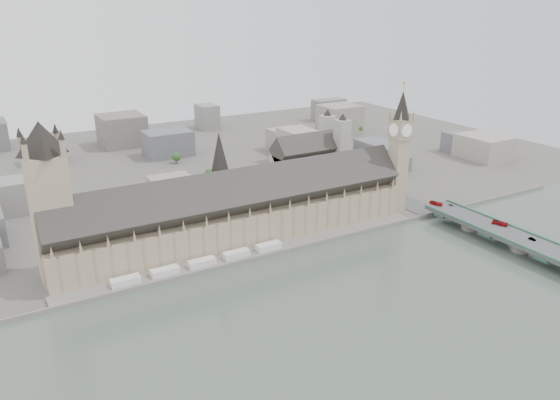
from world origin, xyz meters
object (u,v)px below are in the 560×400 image
elizabeth_tower (399,144)px  palace_of_westminster (238,212)px  victoria_tower (49,195)px  red_bus_north (436,203)px  red_bus_south (500,223)px  westminster_bridge (511,241)px  westminster_abbey (310,162)px  car_silver (532,239)px  car_approach (451,205)px

elizabeth_tower → palace_of_westminster: bearing=175.2°
victoria_tower → red_bus_north: (280.41, -43.41, -43.49)m
elizabeth_tower → red_bus_south: elizabeth_tower is taller
red_bus_north → red_bus_south: (9.56, -54.40, 0.06)m
palace_of_westminster → westminster_bridge: (162.00, -107.20, -17.58)m
westminster_abbey → red_bus_north: 122.75m
elizabeth_tower → westminster_abbey: (-27.08, 87.00, -33.01)m
victoria_tower → westminster_abbey: 244.79m
palace_of_westminster → car_silver: palace_of_westminster is taller
elizabeth_tower → car_silver: bearing=-76.1°
westminster_abbey → victoria_tower: bearing=-163.5°
palace_of_westminster → elizabeth_tower: bearing=-4.8°
car_silver → car_approach: size_ratio=1.09×
red_bus_south → victoria_tower: bearing=139.9°
victoria_tower → red_bus_south: victoria_tower is taller
palace_of_westminster → elizabeth_tower: (138.00, -11.70, 35.38)m
victoria_tower → red_bus_south: (289.97, -97.81, -43.43)m
victoria_tower → car_approach: 297.80m
palace_of_westminster → elizabeth_tower: size_ratio=2.47×
westminster_bridge → car_silver: car_silver is taller
red_bus_north → victoria_tower: bearing=149.8°
palace_of_westminster → car_approach: (168.04, -44.70, -11.80)m
palace_of_westminster → victoria_tower: bearing=177.0°
red_bus_north → red_bus_south: bearing=-101.5°
elizabeth_tower → red_bus_north: (20.41, -25.41, -46.37)m
palace_of_westminster → elizabeth_tower: 142.94m
red_bus_north → car_approach: (9.63, -7.59, -0.81)m
palace_of_westminster → red_bus_north: bearing=-13.2°
car_approach → victoria_tower: bearing=146.6°
westminster_bridge → westminster_abbey: 190.56m
car_silver → palace_of_westminster: bearing=138.2°
red_bus_south → car_silver: red_bus_south is taller
westminster_abbey → red_bus_south: bearing=-71.1°
palace_of_westminster → red_bus_south: 191.59m
palace_of_westminster → car_approach: bearing=-14.9°
westminster_abbey → palace_of_westminster: bearing=-145.8°
red_bus_north → car_silver: size_ratio=2.15×
car_approach → westminster_bridge: bearing=-119.0°
elizabeth_tower → victoria_tower: size_ratio=1.07×
victoria_tower → westminster_abbey: victoria_tower is taller
westminster_bridge → red_bus_south: bearing=69.2°
elizabeth_tower → victoria_tower: 260.64m
westminster_abbey → car_approach: westminster_abbey is taller
elizabeth_tower → car_silver: size_ratio=21.96×
westminster_bridge → car_silver: size_ratio=66.40×
palace_of_westminster → westminster_abbey: 134.09m
westminster_abbey → car_silver: 203.78m
red_bus_north → car_silver: 83.82m
palace_of_westminster → car_silver: (165.04, -120.67, -11.65)m
palace_of_westminster → westminster_bridge: palace_of_westminster is taller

